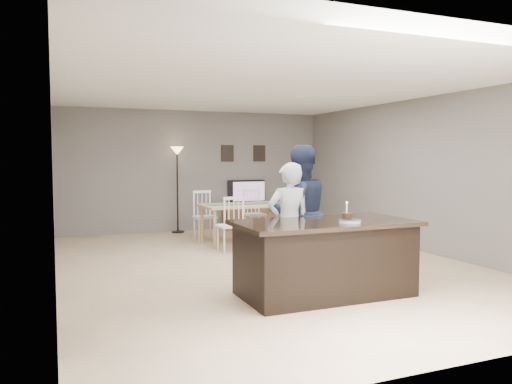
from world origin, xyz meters
name	(u,v)px	position (x,y,z in m)	size (l,w,h in m)	color
floor	(265,265)	(0.00, 0.00, 0.00)	(8.00, 8.00, 0.00)	tan
room_shell	(266,156)	(0.00, 0.00, 1.68)	(8.00, 8.00, 8.00)	slate
kitchen_island	(325,258)	(0.00, -1.80, 0.45)	(2.15, 1.10, 0.90)	black
tv_console	(249,216)	(1.20, 3.77, 0.30)	(1.20, 0.40, 0.60)	brown
television	(248,191)	(1.20, 3.84, 0.86)	(0.91, 0.12, 0.53)	black
tv_screen_glow	(249,191)	(1.20, 3.76, 0.87)	(0.78, 0.78, 0.00)	#E34E19
picture_frames	(244,153)	(1.15, 3.98, 1.75)	(1.10, 0.02, 0.38)	black
doorway	(55,203)	(-2.99, -2.30, 1.26)	(0.00, 2.10, 2.65)	black
woman	(289,225)	(-0.21, -1.25, 0.80)	(0.58, 0.38, 1.59)	silver
man	(299,213)	(0.05, -1.02, 0.91)	(0.89, 0.69, 1.82)	#192038
birthday_cake	(347,217)	(0.16, -2.02, 0.96)	(0.16, 0.16, 0.24)	gold
plate_stack	(350,221)	(0.17, -2.07, 0.92)	(0.25, 0.25, 0.04)	white
dining_table	(244,211)	(0.39, 1.98, 0.63)	(1.64, 1.86, 0.98)	tan
floor_lamp	(177,166)	(-0.48, 3.79, 1.47)	(0.28, 0.28, 1.89)	black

